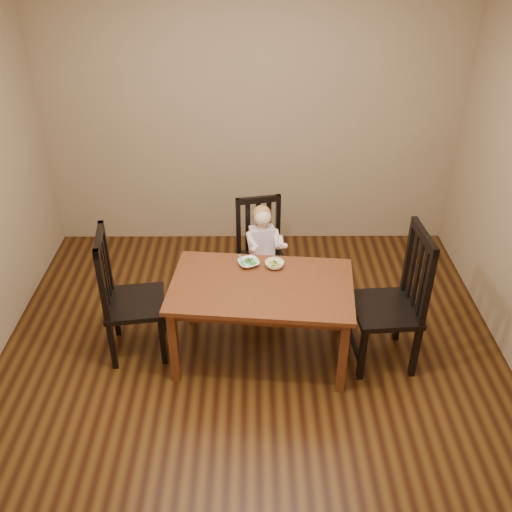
{
  "coord_description": "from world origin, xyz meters",
  "views": [
    {
      "loc": [
        0.02,
        -3.26,
        3.09
      ],
      "look_at": [
        0.04,
        0.25,
        0.86
      ],
      "focal_mm": 40.0,
      "sensor_mm": 36.0,
      "label": 1
    }
  ],
  "objects_px": {
    "bowl_peas": "(249,263)",
    "chair_child": "(261,254)",
    "bowl_veg": "(274,264)",
    "chair_right": "(394,302)",
    "dining_table": "(262,293)",
    "chair_left": "(127,297)",
    "toddler": "(262,245)"
  },
  "relations": [
    {
      "from": "bowl_peas",
      "to": "chair_child",
      "type": "bearing_deg",
      "value": 78.66
    },
    {
      "from": "chair_child",
      "to": "bowl_veg",
      "type": "height_order",
      "value": "chair_child"
    },
    {
      "from": "bowl_peas",
      "to": "bowl_veg",
      "type": "xyz_separation_m",
      "value": [
        0.2,
        -0.03,
        0.0
      ]
    },
    {
      "from": "chair_child",
      "to": "bowl_peas",
      "type": "distance_m",
      "value": 0.58
    },
    {
      "from": "chair_right",
      "to": "dining_table",
      "type": "bearing_deg",
      "value": 82.57
    },
    {
      "from": "chair_right",
      "to": "bowl_veg",
      "type": "relative_size",
      "value": 7.65
    },
    {
      "from": "chair_left",
      "to": "bowl_peas",
      "type": "bearing_deg",
      "value": 94.04
    },
    {
      "from": "chair_child",
      "to": "chair_left",
      "type": "xyz_separation_m",
      "value": [
        -1.03,
        -0.71,
        0.06
      ]
    },
    {
      "from": "chair_child",
      "to": "bowl_veg",
      "type": "bearing_deg",
      "value": 88.24
    },
    {
      "from": "chair_child",
      "to": "bowl_peas",
      "type": "height_order",
      "value": "chair_child"
    },
    {
      "from": "bowl_peas",
      "to": "chair_right",
      "type": "bearing_deg",
      "value": -15.84
    },
    {
      "from": "chair_right",
      "to": "bowl_veg",
      "type": "xyz_separation_m",
      "value": [
        -0.88,
        0.28,
        0.15
      ]
    },
    {
      "from": "chair_right",
      "to": "bowl_peas",
      "type": "bearing_deg",
      "value": 69.65
    },
    {
      "from": "toddler",
      "to": "chair_left",
      "type": "bearing_deg",
      "value": 21.02
    },
    {
      "from": "chair_right",
      "to": "toddler",
      "type": "relative_size",
      "value": 2.39
    },
    {
      "from": "dining_table",
      "to": "bowl_veg",
      "type": "relative_size",
      "value": 9.56
    },
    {
      "from": "chair_left",
      "to": "chair_child",
      "type": "bearing_deg",
      "value": 116.8
    },
    {
      "from": "chair_left",
      "to": "bowl_veg",
      "type": "bearing_deg",
      "value": 90.67
    },
    {
      "from": "dining_table",
      "to": "toddler",
      "type": "bearing_deg",
      "value": 88.67
    },
    {
      "from": "dining_table",
      "to": "chair_child",
      "type": "bearing_deg",
      "value": 89.46
    },
    {
      "from": "chair_left",
      "to": "bowl_peas",
      "type": "relative_size",
      "value": 6.7
    },
    {
      "from": "chair_child",
      "to": "bowl_veg",
      "type": "xyz_separation_m",
      "value": [
        0.09,
        -0.54,
        0.24
      ]
    },
    {
      "from": "chair_child",
      "to": "chair_right",
      "type": "height_order",
      "value": "chair_right"
    },
    {
      "from": "dining_table",
      "to": "bowl_peas",
      "type": "bearing_deg",
      "value": 110.67
    },
    {
      "from": "dining_table",
      "to": "chair_child",
      "type": "relative_size",
      "value": 1.5
    },
    {
      "from": "chair_child",
      "to": "toddler",
      "type": "relative_size",
      "value": 1.99
    },
    {
      "from": "chair_child",
      "to": "bowl_veg",
      "type": "relative_size",
      "value": 6.38
    },
    {
      "from": "bowl_peas",
      "to": "chair_left",
      "type": "bearing_deg",
      "value": -168.03
    },
    {
      "from": "chair_right",
      "to": "toddler",
      "type": "xyz_separation_m",
      "value": [
        -0.96,
        0.77,
        0.03
      ]
    },
    {
      "from": "chair_left",
      "to": "toddler",
      "type": "xyz_separation_m",
      "value": [
        1.04,
        0.67,
        0.06
      ]
    },
    {
      "from": "chair_child",
      "to": "toddler",
      "type": "bearing_deg",
      "value": 90.0
    },
    {
      "from": "chair_left",
      "to": "chair_right",
      "type": "distance_m",
      "value": 2.0
    }
  ]
}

